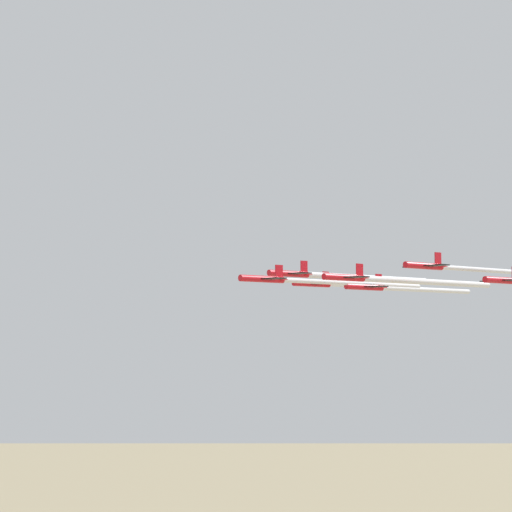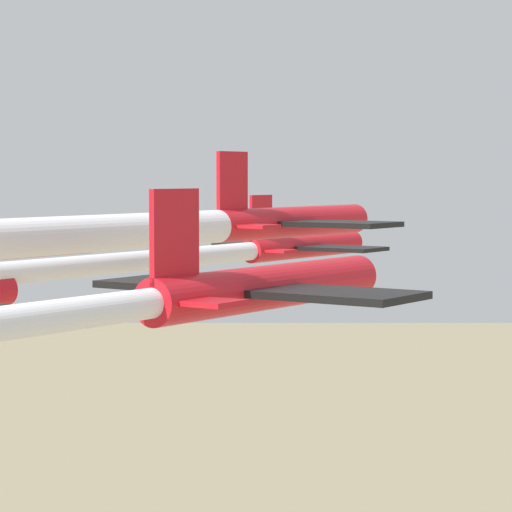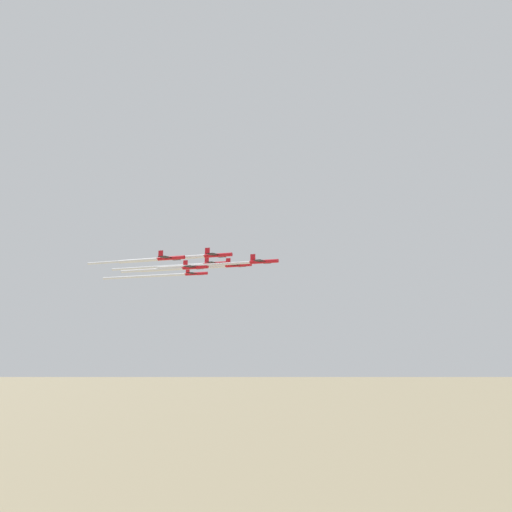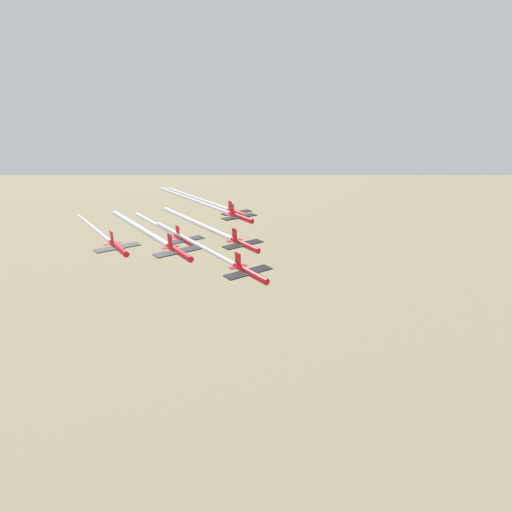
{
  "view_description": "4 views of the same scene",
  "coord_description": "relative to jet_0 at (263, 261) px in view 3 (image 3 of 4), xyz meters",
  "views": [
    {
      "loc": [
        28.22,
        180.32,
        106.23
      ],
      "look_at": [
        -53.14,
        5.53,
        121.97
      ],
      "focal_mm": 70.0,
      "sensor_mm": 36.0,
      "label": 1
    },
    {
      "loc": [
        -105.59,
        -51.57,
        122.06
      ],
      "look_at": [
        -62.42,
        -2.04,
        117.65
      ],
      "focal_mm": 85.0,
      "sensor_mm": 36.0,
      "label": 2
    },
    {
      "loc": [
        51.72,
        -145.78,
        92.9
      ],
      "look_at": [
        -58.84,
        -3.09,
        119.81
      ],
      "focal_mm": 35.0,
      "sensor_mm": 36.0,
      "label": 3
    },
    {
      "loc": [
        12.46,
        -26.59,
        148.46
      ],
      "look_at": [
        -55.33,
        0.14,
        122.16
      ],
      "focal_mm": 28.0,
      "sensor_mm": 36.0,
      "label": 4
    }
  ],
  "objects": [
    {
      "name": "jet_5",
      "position": [
        -24.03,
        -23.78,
        0.73
      ],
      "size": [
        11.1,
        10.75,
        3.73
      ],
      "rotation": [
        0.0,
        0.0,
        4.96
      ],
      "color": "red"
    },
    {
      "name": "smoke_trail_4",
      "position": [
        -47.79,
        -12.12,
        -0.74
      ],
      "size": [
        29.47,
        8.45,
        1.07
      ],
      "rotation": [
        0.0,
        0.0,
        4.96
      ],
      "color": "white"
    },
    {
      "name": "smoke_trail_5",
      "position": [
        -44.84,
        -29.06,
        0.67
      ],
      "size": [
        31.94,
        8.85,
        0.82
      ],
      "rotation": [
        0.0,
        0.0,
        4.96
      ],
      "color": "white"
    },
    {
      "name": "jet_4",
      "position": [
        -28.25,
        -7.17,
        -0.69
      ],
      "size": [
        11.1,
        10.75,
        3.73
      ],
      "rotation": [
        0.0,
        0.0,
        4.96
      ],
      "color": "red"
    },
    {
      "name": "smoke_trail_1",
      "position": [
        -41.14,
        -1.59,
        0.39
      ],
      "size": [
        40.25,
        11.38,
        1.29
      ],
      "rotation": [
        0.0,
        0.0,
        4.96
      ],
      "color": "white"
    },
    {
      "name": "smoke_trail_0",
      "position": [
        -25.0,
        -6.34,
        -0.05
      ],
      "size": [
        40.36,
        11.13,
        0.99
      ],
      "rotation": [
        0.0,
        0.0,
        4.96
      ],
      "color": "white"
    },
    {
      "name": "jet_2",
      "position": [
        -12.02,
        -11.89,
        2.06
      ],
      "size": [
        11.1,
        10.75,
        3.73
      ],
      "rotation": [
        0.0,
        0.0,
        4.96
      ],
      "color": "red"
    },
    {
      "name": "jet_3",
      "position": [
        -32.46,
        9.45,
        3.0
      ],
      "size": [
        11.1,
        10.75,
        3.73
      ],
      "rotation": [
        0.0,
        0.0,
        4.96
      ],
      "color": "red"
    },
    {
      "name": "jet_1",
      "position": [
        -16.23,
        4.73,
        0.44
      ],
      "size": [
        11.1,
        10.75,
        3.73
      ],
      "rotation": [
        0.0,
        0.0,
        4.96
      ],
      "color": "red"
    },
    {
      "name": "jet_6",
      "position": [
        -48.69,
        14.18,
        0.16
      ],
      "size": [
        11.1,
        10.75,
        3.73
      ],
      "rotation": [
        0.0,
        0.0,
        4.96
      ],
      "color": "red"
    },
    {
      "name": "jet_0",
      "position": [
        0.0,
        0.0,
        0.0
      ],
      "size": [
        11.1,
        10.75,
        3.73
      ],
      "rotation": [
        0.0,
        0.0,
        4.96
      ],
      "color": "red"
    },
    {
      "name": "smoke_trail_6",
      "position": [
        -76.42,
        7.14,
        0.1
      ],
      "size": [
        45.84,
        12.64,
        1.12
      ],
      "rotation": [
        0.0,
        0.0,
        4.96
      ],
      "color": "white"
    },
    {
      "name": "smoke_trail_3",
      "position": [
        -61.29,
        2.14,
        2.95
      ],
      "size": [
        48.01,
        13.08,
        0.99
      ],
      "rotation": [
        0.0,
        0.0,
        4.96
      ],
      "color": "white"
    },
    {
      "name": "smoke_trail_2",
      "position": [
        -35.8,
        -17.92,
        2.01
      ],
      "size": [
        38.01,
        10.85,
        1.33
      ],
      "rotation": [
        0.0,
        0.0,
        4.96
      ],
      "color": "white"
    }
  ]
}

